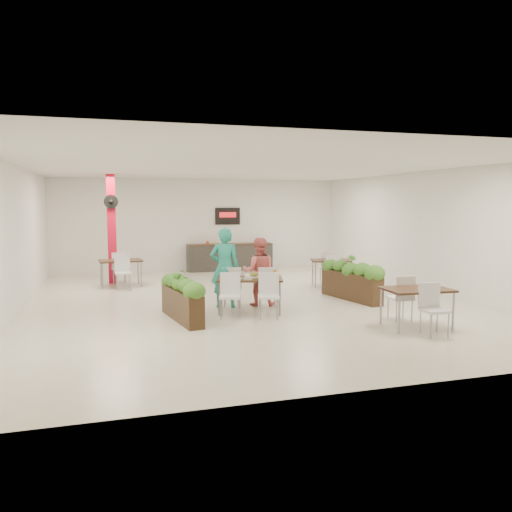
{
  "coord_description": "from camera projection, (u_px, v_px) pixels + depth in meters",
  "views": [
    {
      "loc": [
        -3.08,
        -11.43,
        2.34
      ],
      "look_at": [
        0.27,
        -0.08,
        1.1
      ],
      "focal_mm": 35.0,
      "sensor_mm": 36.0,
      "label": 1
    }
  ],
  "objects": [
    {
      "name": "side_table_c",
      "position": [
        417.0,
        295.0,
        9.43
      ],
      "size": [
        1.27,
        1.64,
        0.92
      ],
      "rotation": [
        0.0,
        0.0,
        -0.05
      ],
      "color": "black",
      "rests_on": "ground"
    },
    {
      "name": "diner_man",
      "position": [
        225.0,
        268.0,
        11.24
      ],
      "size": [
        0.75,
        0.6,
        1.81
      ],
      "primitive_type": "imported",
      "rotation": [
        0.0,
        0.0,
        2.86
      ],
      "color": "teal",
      "rests_on": "ground"
    },
    {
      "name": "planter_right",
      "position": [
        351.0,
        279.0,
        12.19
      ],
      "size": [
        0.73,
        2.06,
        1.09
      ],
      "rotation": [
        0.0,
        0.0,
        1.77
      ],
      "color": "black",
      "rests_on": "ground"
    },
    {
      "name": "room_shell",
      "position": [
        244.0,
        218.0,
        11.8
      ],
      "size": [
        10.1,
        12.1,
        3.22
      ],
      "color": "white",
      "rests_on": "ground"
    },
    {
      "name": "side_table_a",
      "position": [
        121.0,
        264.0,
        14.19
      ],
      "size": [
        1.23,
        1.65,
        0.92
      ],
      "rotation": [
        0.0,
        0.0,
        0.08
      ],
      "color": "black",
      "rests_on": "ground"
    },
    {
      "name": "service_counter",
      "position": [
        230.0,
        256.0,
        17.64
      ],
      "size": [
        3.0,
        0.64,
        2.2
      ],
      "color": "#282523",
      "rests_on": "ground"
    },
    {
      "name": "ground",
      "position": [
        244.0,
        301.0,
        12.01
      ],
      "size": [
        12.0,
        12.0,
        0.0
      ],
      "primitive_type": "plane",
      "color": "beige",
      "rests_on": "ground"
    },
    {
      "name": "diner_woman",
      "position": [
        259.0,
        272.0,
        11.48
      ],
      "size": [
        0.9,
        0.78,
        1.57
      ],
      "primitive_type": "imported",
      "rotation": [
        0.0,
        0.0,
        2.86
      ],
      "color": "#ED6D69",
      "rests_on": "ground"
    },
    {
      "name": "side_table_b",
      "position": [
        331.0,
        264.0,
        14.25
      ],
      "size": [
        1.22,
        1.67,
        0.92
      ],
      "rotation": [
        0.0,
        0.0,
        -0.26
      ],
      "color": "black",
      "rests_on": "ground"
    },
    {
      "name": "red_column",
      "position": [
        112.0,
        228.0,
        14.61
      ],
      "size": [
        0.4,
        0.41,
        3.2
      ],
      "color": "red",
      "rests_on": "ground"
    },
    {
      "name": "main_table",
      "position": [
        249.0,
        283.0,
        10.75
      ],
      "size": [
        1.62,
        1.9,
        0.92
      ],
      "rotation": [
        0.0,
        0.0,
        -0.28
      ],
      "color": "black",
      "rests_on": "ground"
    },
    {
      "name": "planter_left",
      "position": [
        182.0,
        295.0,
        10.03
      ],
      "size": [
        0.66,
        1.95,
        1.03
      ],
      "rotation": [
        0.0,
        0.0,
        1.74
      ],
      "color": "black",
      "rests_on": "ground"
    }
  ]
}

